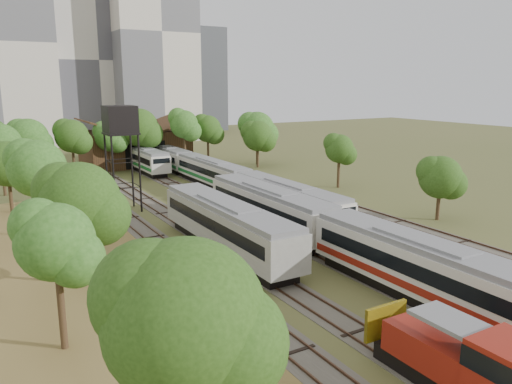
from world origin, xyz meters
TOP-DOWN VIEW (x-y plane):
  - ground at (0.00, 0.00)m, footprint 240.00×240.00m
  - dry_grass_patch at (-18.00, 8.00)m, footprint 14.00×60.00m
  - tracks at (-0.67, 25.00)m, footprint 24.60×80.00m
  - railcar_red_set at (-2.00, 5.75)m, footprint 3.13×34.58m
  - railcar_green_set at (2.00, 34.82)m, footprint 2.76×52.08m
  - railcar_rear at (-2.00, 50.64)m, footprint 2.90×16.08m
  - shunter_locomotive at (-8.00, -10.86)m, footprint 2.65×8.10m
  - old_grey_coach at (-8.00, 11.20)m, footprint 3.20×18.00m
  - water_tower at (-11.29, 28.31)m, footprint 3.15×3.15m
  - rail_pile_far at (8.20, 13.38)m, footprint 0.50×8.02m
  - maintenance_shed at (-1.00, 57.98)m, footprint 16.45×11.55m
  - tree_band_left at (-20.52, 20.06)m, footprint 7.66×66.53m
  - tree_band_far at (-1.39, 50.31)m, footprint 39.23×9.81m
  - tree_band_right at (14.74, 29.92)m, footprint 5.47×40.18m
  - tower_centre at (2.00, 100.00)m, footprint 20.00×18.00m
  - tower_right at (14.00, 92.00)m, footprint 18.00×16.00m
  - tower_far_right at (34.00, 110.00)m, footprint 12.00×12.00m

SIDE VIEW (x-z plane):
  - ground at x=0.00m, z-range 0.00..0.00m
  - dry_grass_patch at x=-18.00m, z-range 0.00..0.04m
  - tracks at x=-0.67m, z-range -0.05..0.14m
  - rail_pile_far at x=8.20m, z-range 0.00..0.26m
  - shunter_locomotive at x=-8.00m, z-range -0.08..3.40m
  - railcar_green_set at x=2.00m, z-range 0.10..3.51m
  - railcar_rear at x=-2.00m, z-range 0.10..3.69m
  - railcar_red_set at x=-2.00m, z-range 0.11..3.99m
  - old_grey_coach at x=-8.00m, z-range 0.18..4.15m
  - maintenance_shed at x=-1.00m, z-range -0.87..6.70m
  - tree_band_right at x=14.74m, z-range 1.05..8.43m
  - tree_band_left at x=-20.52m, z-range 1.41..9.98m
  - tree_band_far at x=-1.39m, z-range 1.30..10.73m
  - water_tower at x=-11.29m, z-range 3.74..14.63m
  - tower_far_right at x=34.00m, z-range 0.00..28.00m
  - tower_centre at x=2.00m, z-range 0.00..36.00m
  - tower_right at x=14.00m, z-range 0.00..48.00m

